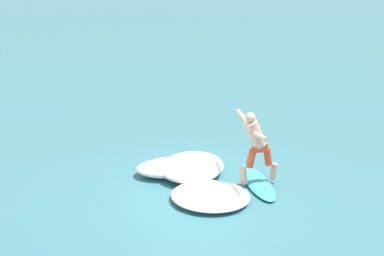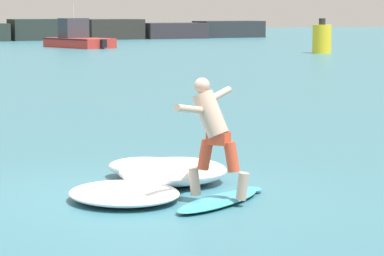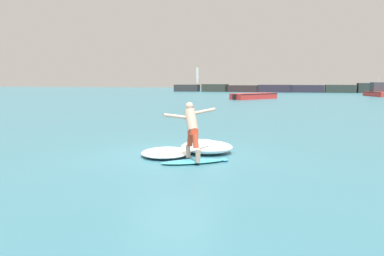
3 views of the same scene
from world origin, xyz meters
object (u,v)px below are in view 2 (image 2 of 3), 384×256
surfboard (219,200)px  channel_marker_buoy (322,39)px  surfer (212,128)px  fishing_boat_near_jetty (77,39)px

surfboard → channel_marker_buoy: 41.24m
surfboard → surfer: surfer is taller
surfer → fishing_boat_near_jetty: fishing_boat_near_jetty is taller
fishing_boat_near_jetty → surfer: bearing=-106.5°
surfer → channel_marker_buoy: size_ratio=0.76×
surfer → fishing_boat_near_jetty: bearing=73.5°
surfer → fishing_boat_near_jetty: (14.00, 47.39, -0.41)m
fishing_boat_near_jetty → channel_marker_buoy: size_ratio=3.10×
surfboard → channel_marker_buoy: bearing=54.6°
surfer → channel_marker_buoy: bearing=54.4°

